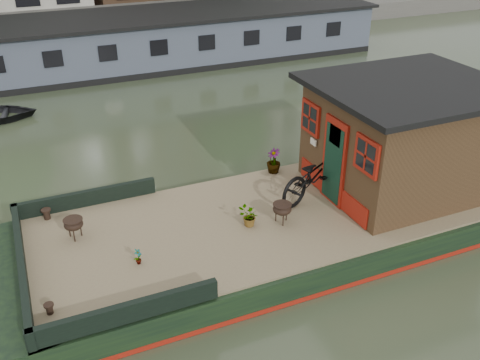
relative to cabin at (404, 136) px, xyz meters
name	(u,v)px	position (x,y,z in m)	size (l,w,h in m)	color
ground	(312,230)	(-2.19, 0.00, -1.88)	(120.00, 120.00, 0.00)	#2F3A25
houseboat_hull	(258,233)	(-3.52, 0.00, -1.60)	(14.01, 4.02, 0.60)	black
houseboat_deck	(314,205)	(-2.19, 0.00, -1.25)	(11.80, 3.80, 0.05)	olive
bow_bulwark	(72,254)	(-7.25, 0.00, -1.05)	(3.00, 4.00, 0.35)	black
cabin	(404,136)	(0.00, 0.00, 0.00)	(4.00, 3.50, 2.42)	black
bicycle	(316,173)	(-1.99, 0.34, -0.67)	(0.75, 2.14, 1.12)	black
potted_plant_c	(249,217)	(-3.82, -0.20, -1.01)	(0.39, 0.34, 0.43)	#99402C
potted_plant_d	(274,161)	(-2.31, 1.70, -0.93)	(0.34, 0.34, 0.60)	brown
potted_plant_e	(138,257)	(-6.17, -0.55, -1.07)	(0.17, 0.11, 0.32)	#A45D30
brazier_front	(282,213)	(-3.15, -0.35, -1.01)	(0.40, 0.40, 0.44)	black
brazier_rear	(74,229)	(-7.09, 0.76, -1.01)	(0.40, 0.40, 0.43)	black
bollard_port	(47,214)	(-7.53, 1.70, -1.12)	(0.20, 0.20, 0.23)	black
bollard_stbd	(49,309)	(-7.79, -1.25, -1.14)	(0.16, 0.16, 0.18)	black
far_houseboat	(146,42)	(-2.19, 14.00, -0.91)	(20.40, 4.40, 2.11)	#424859
quay	(115,23)	(-2.19, 20.50, -1.43)	(60.00, 6.00, 0.90)	#47443F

